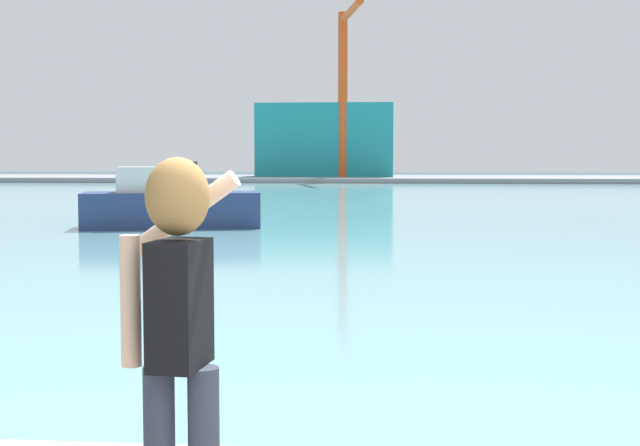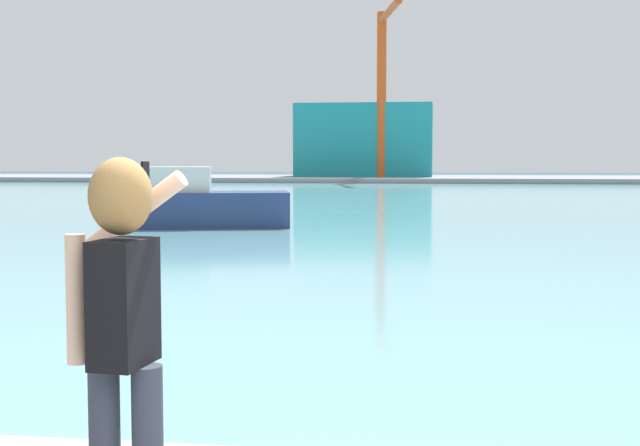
{
  "view_description": "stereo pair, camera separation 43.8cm",
  "coord_description": "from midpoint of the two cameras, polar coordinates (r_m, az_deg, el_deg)",
  "views": [
    {
      "loc": [
        -0.17,
        -3.06,
        2.38
      ],
      "look_at": [
        -0.95,
        5.83,
        1.73
      ],
      "focal_mm": 48.71,
      "sensor_mm": 36.0,
      "label": 1
    },
    {
      "loc": [
        0.27,
        -3.01,
        2.38
      ],
      "look_at": [
        -0.95,
        5.83,
        1.73
      ],
      "focal_mm": 48.71,
      "sensor_mm": 36.0,
      "label": 2
    }
  ],
  "objects": [
    {
      "name": "port_crane",
      "position": [
        90.65,
        1.49,
        9.63
      ],
      "size": [
        3.1,
        11.37,
        17.15
      ],
      "color": "#D84C19",
      "rests_on": "far_shore_dock"
    },
    {
      "name": "person_photographer",
      "position": [
        3.9,
        -12.52,
        -5.72
      ],
      "size": [
        0.53,
        0.56,
        1.74
      ],
      "rotation": [
        0.0,
        0.0,
        1.46
      ],
      "color": "#2D3342",
      "rests_on": "quay_promenade"
    },
    {
      "name": "harbor_water",
      "position": [
        55.09,
        4.98,
        1.72
      ],
      "size": [
        140.0,
        100.0,
        0.02
      ],
      "primitive_type": "cube",
      "color": "#6BA8B2",
      "rests_on": "ground_plane"
    },
    {
      "name": "boat_moored",
      "position": [
        30.59,
        -10.37,
        1.17
      ],
      "size": [
        6.39,
        3.68,
        2.11
      ],
      "rotation": [
        0.0,
        0.0,
        0.24
      ],
      "color": "navy",
      "rests_on": "harbor_water"
    },
    {
      "name": "warehouse_left",
      "position": [
        95.86,
        0.31,
        5.43
      ],
      "size": [
        14.65,
        8.91,
        7.83
      ],
      "primitive_type": "cube",
      "color": "teal",
      "rests_on": "far_shore_dock"
    },
    {
      "name": "ground_plane",
      "position": [
        53.09,
        4.98,
        1.62
      ],
      "size": [
        220.0,
        220.0,
        0.0
      ],
      "primitive_type": "plane",
      "color": "#334751"
    },
    {
      "name": "far_shore_dock",
      "position": [
        95.06,
        5.01,
        2.91
      ],
      "size": [
        140.0,
        20.0,
        0.52
      ],
      "primitive_type": "cube",
      "color": "gray",
      "rests_on": "ground_plane"
    }
  ]
}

